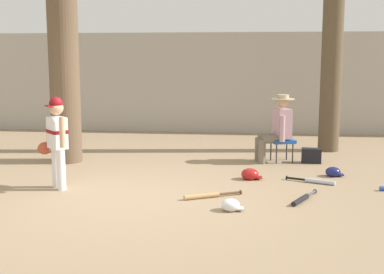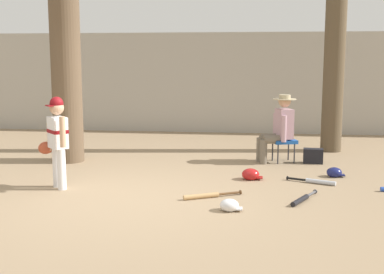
# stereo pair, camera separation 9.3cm
# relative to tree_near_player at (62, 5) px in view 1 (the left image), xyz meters

# --- Properties ---
(ground_plane) EXTENTS (60.00, 60.00, 0.00)m
(ground_plane) POSITION_rel_tree_near_player_xyz_m (1.64, -2.33, -2.73)
(ground_plane) COLOR #937A5B
(concrete_back_wall) EXTENTS (18.00, 0.36, 2.46)m
(concrete_back_wall) POSITION_rel_tree_near_player_xyz_m (1.64, 4.05, -1.50)
(concrete_back_wall) COLOR #ADA89E
(concrete_back_wall) RESTS_ON ground
(tree_near_player) EXTENTS (0.81, 0.81, 6.29)m
(tree_near_player) POSITION_rel_tree_near_player_xyz_m (0.00, 0.00, 0.00)
(tree_near_player) COLOR brown
(tree_near_player) RESTS_ON ground
(tree_behind_spectator) EXTENTS (0.53, 0.53, 5.43)m
(tree_behind_spectator) POSITION_rel_tree_near_player_xyz_m (4.82, 1.60, -0.27)
(tree_behind_spectator) COLOR brown
(tree_behind_spectator) RESTS_ON ground
(young_ballplayer) EXTENTS (0.55, 0.47, 1.31)m
(young_ballplayer) POSITION_rel_tree_near_player_xyz_m (0.54, -1.86, -1.99)
(young_ballplayer) COLOR white
(young_ballplayer) RESTS_ON ground
(folding_stool) EXTENTS (0.50, 0.50, 0.41)m
(folding_stool) POSITION_rel_tree_near_player_xyz_m (3.82, 0.38, -2.37)
(folding_stool) COLOR #194C9E
(folding_stool) RESTS_ON ground
(seated_spectator) EXTENTS (0.68, 0.53, 1.20)m
(seated_spectator) POSITION_rel_tree_near_player_xyz_m (3.72, 0.35, -2.09)
(seated_spectator) COLOR #6B6051
(seated_spectator) RESTS_ON ground
(handbag_beside_stool) EXTENTS (0.36, 0.21, 0.26)m
(handbag_beside_stool) POSITION_rel_tree_near_player_xyz_m (4.34, 0.33, -2.60)
(handbag_beside_stool) COLOR black
(handbag_beside_stool) RESTS_ON ground
(bat_aluminum_silver) EXTENTS (0.70, 0.34, 0.07)m
(bat_aluminum_silver) POSITION_rel_tree_near_player_xyz_m (4.22, -1.17, -2.70)
(bat_aluminum_silver) COLOR #B7BCC6
(bat_aluminum_silver) RESTS_ON ground
(bat_wood_tan) EXTENTS (0.76, 0.43, 0.07)m
(bat_wood_tan) POSITION_rel_tree_near_player_xyz_m (2.67, -2.14, -2.70)
(bat_wood_tan) COLOR tan
(bat_wood_tan) RESTS_ON ground
(bat_black_composite) EXTENTS (0.41, 0.71, 0.07)m
(bat_black_composite) POSITION_rel_tree_near_player_xyz_m (3.91, -2.17, -2.70)
(bat_black_composite) COLOR black
(bat_black_composite) RESTS_ON ground
(batting_helmet_red) EXTENTS (0.32, 0.24, 0.18)m
(batting_helmet_red) POSITION_rel_tree_near_player_xyz_m (3.25, -1.02, -2.65)
(batting_helmet_red) COLOR #A81919
(batting_helmet_red) RESTS_ON ground
(batting_helmet_white) EXTENTS (0.28, 0.21, 0.16)m
(batting_helmet_white) POSITION_rel_tree_near_player_xyz_m (3.01, -2.67, -2.66)
(batting_helmet_white) COLOR silver
(batting_helmet_white) RESTS_ON ground
(batting_helmet_navy) EXTENTS (0.28, 0.21, 0.16)m
(batting_helmet_navy) POSITION_rel_tree_near_player_xyz_m (4.55, -0.69, -2.66)
(batting_helmet_navy) COLOR navy
(batting_helmet_navy) RESTS_ON ground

